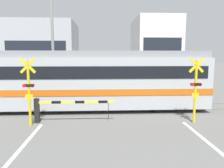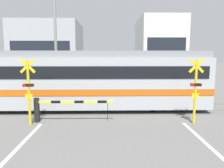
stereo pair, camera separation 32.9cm
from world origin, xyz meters
name	(u,v)px [view 2 (the right image)]	position (x,y,z in m)	size (l,w,h in m)	color
rail_track_near	(112,110)	(0.00, 10.81, 0.04)	(50.00, 0.10, 0.08)	gray
rail_track_far	(111,104)	(0.00, 12.25, 0.04)	(50.00, 0.10, 0.08)	gray
commuter_train	(65,78)	(-2.69, 11.53, 1.76)	(15.95, 3.03, 3.29)	#B7BCC1
crossing_barrier_near	(56,106)	(-2.58, 8.90, 0.74)	(3.62, 0.20, 1.12)	black
crossing_barrier_far	(147,87)	(2.58, 14.58, 0.74)	(3.62, 0.20, 1.12)	black
crossing_signal_left	(29,88)	(-3.67, 8.55, 1.63)	(0.68, 0.15, 2.96)	yellow
crossing_signal_right	(195,88)	(3.67, 8.55, 1.63)	(0.68, 0.15, 2.96)	yellow
pedestrian	(127,80)	(1.47, 17.75, 0.91)	(0.38, 0.22, 1.59)	#33384C
building_left_of_street	(50,51)	(-7.79, 27.91, 3.55)	(7.93, 7.99, 7.10)	#B2B7BC
building_right_of_street	(158,49)	(6.44, 27.91, 3.85)	(5.23, 7.99, 7.70)	white
utility_pole_streetside	(56,42)	(-4.42, 17.08, 4.10)	(0.22, 0.22, 8.20)	gray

